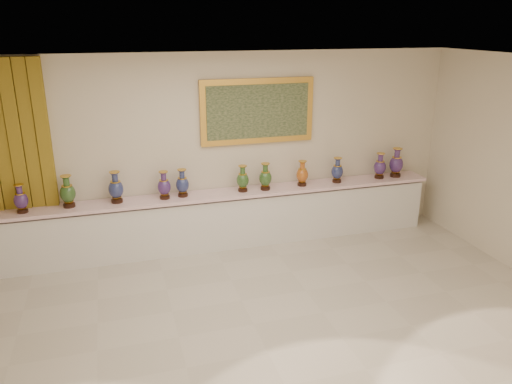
{
  "coord_description": "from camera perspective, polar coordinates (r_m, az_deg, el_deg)",
  "views": [
    {
      "loc": [
        -1.42,
        -4.89,
        3.4
      ],
      "look_at": [
        0.53,
        1.7,
        1.05
      ],
      "focal_mm": 35.0,
      "sensor_mm": 36.0,
      "label": 1
    }
  ],
  "objects": [
    {
      "name": "vase_3",
      "position": [
        7.51,
        -15.72,
        0.37
      ],
      "size": [
        0.28,
        0.28,
        0.47
      ],
      "rotation": [
        0.0,
        0.0,
        -0.33
      ],
      "color": "#32180E",
      "rests_on": "counter"
    },
    {
      "name": "vase_10",
      "position": [
        8.64,
        13.97,
        2.8
      ],
      "size": [
        0.26,
        0.26,
        0.43
      ],
      "rotation": [
        0.0,
        0.0,
        0.33
      ],
      "color": "#32180E",
      "rests_on": "counter"
    },
    {
      "name": "vase_11",
      "position": [
        8.79,
        15.73,
        3.11
      ],
      "size": [
        0.26,
        0.26,
        0.5
      ],
      "rotation": [
        0.0,
        0.0,
        -0.11
      ],
      "color": "#32180E",
      "rests_on": "counter"
    },
    {
      "name": "vase_1",
      "position": [
        7.58,
        -25.28,
        -0.83
      ],
      "size": [
        0.21,
        0.21,
        0.41
      ],
      "rotation": [
        0.0,
        0.0,
        0.13
      ],
      "color": "#32180E",
      "rests_on": "counter"
    },
    {
      "name": "room",
      "position": [
        7.62,
        -23.59,
        3.54
      ],
      "size": [
        8.0,
        8.0,
        8.0
      ],
      "color": "beige",
      "rests_on": "ground"
    },
    {
      "name": "vase_7",
      "position": [
        7.8,
        1.08,
        1.63
      ],
      "size": [
        0.2,
        0.2,
        0.43
      ],
      "rotation": [
        0.0,
        0.0,
        -0.02
      ],
      "color": "#32180E",
      "rests_on": "counter"
    },
    {
      "name": "vase_4",
      "position": [
        7.52,
        -10.46,
        0.63
      ],
      "size": [
        0.23,
        0.23,
        0.42
      ],
      "rotation": [
        0.0,
        0.0,
        -0.2
      ],
      "color": "#32180E",
      "rests_on": "counter"
    },
    {
      "name": "counter",
      "position": [
        7.88,
        -4.92,
        -3.34
      ],
      "size": [
        7.28,
        0.48,
        0.9
      ],
      "color": "white",
      "rests_on": "ground"
    },
    {
      "name": "vase_6",
      "position": [
        7.72,
        -1.53,
        1.4
      ],
      "size": [
        0.2,
        0.2,
        0.42
      ],
      "rotation": [
        0.0,
        0.0,
        0.02
      ],
      "color": "#32180E",
      "rests_on": "counter"
    },
    {
      "name": "vase_2",
      "position": [
        7.54,
        -20.72,
        -0.1
      ],
      "size": [
        0.28,
        0.28,
        0.47
      ],
      "rotation": [
        0.0,
        0.0,
        -0.38
      ],
      "color": "#32180E",
      "rests_on": "counter"
    },
    {
      "name": "vase_8",
      "position": [
        8.03,
        5.3,
        2.0
      ],
      "size": [
        0.2,
        0.2,
        0.41
      ],
      "rotation": [
        0.0,
        0.0,
        -0.03
      ],
      "color": "#32180E",
      "rests_on": "counter"
    },
    {
      "name": "ground",
      "position": [
        6.12,
        -0.28,
        -14.89
      ],
      "size": [
        8.0,
        8.0,
        0.0
      ],
      "primitive_type": "plane",
      "color": "beige",
      "rests_on": "ground"
    },
    {
      "name": "vase_9",
      "position": [
        8.27,
        9.27,
        2.35
      ],
      "size": [
        0.23,
        0.23,
        0.42
      ],
      "rotation": [
        0.0,
        0.0,
        -0.19
      ],
      "color": "#32180E",
      "rests_on": "counter"
    },
    {
      "name": "vase_5",
      "position": [
        7.58,
        -8.4,
        0.88
      ],
      "size": [
        0.22,
        0.22,
        0.42
      ],
      "rotation": [
        0.0,
        0.0,
        0.14
      ],
      "color": "#32180E",
      "rests_on": "counter"
    }
  ]
}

